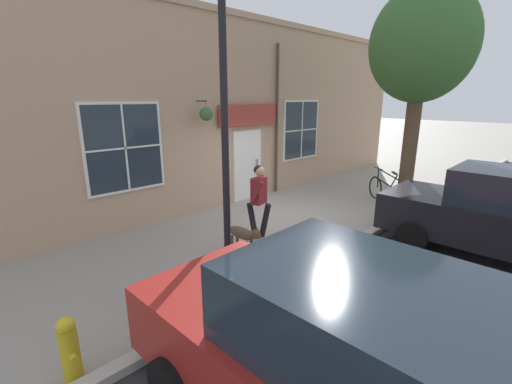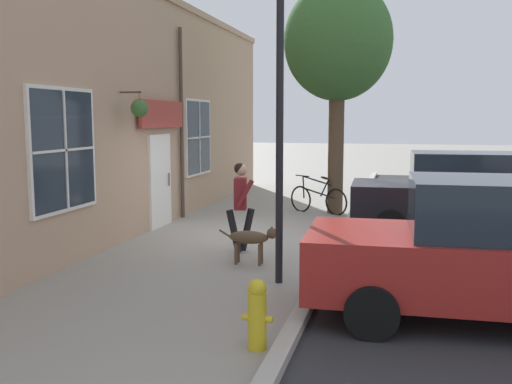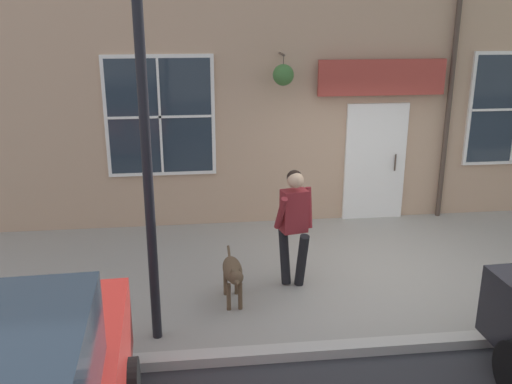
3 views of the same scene
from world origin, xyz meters
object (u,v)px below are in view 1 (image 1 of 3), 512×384
street_tree_by_curb (422,50)px  fire_hydrant (69,348)px  parked_car_nearest_curb (349,365)px  street_lamp (223,68)px  dog_on_leash (244,234)px  leaning_bicycle (388,190)px  parked_car_mid_block (508,216)px  pedestrian_walking (259,195)px

street_tree_by_curb → fire_hydrant: (0.22, -9.17, -3.86)m
parked_car_nearest_curb → street_lamp: (-2.83, 1.01, 2.57)m
dog_on_leash → street_lamp: size_ratio=0.20×
dog_on_leash → leaning_bicycle: leaning_bicycle is taller
dog_on_leash → street_lamp: 3.21m
dog_on_leash → street_lamp: (0.67, -0.95, 3.00)m
parked_car_mid_block → leaning_bicycle: bearing=148.6°
street_tree_by_curb → parked_car_mid_block: 4.92m
parked_car_nearest_curb → dog_on_leash: bearing=150.8°
pedestrian_walking → fire_hydrant: 4.58m
street_tree_by_curb → street_lamp: (-0.08, -6.66, -0.81)m
parked_car_mid_block → fire_hydrant: 7.47m
street_lamp → parked_car_mid_block: bearing=56.9°
parked_car_mid_block → parked_car_nearest_curb: bearing=-90.9°
leaning_bicycle → parked_car_nearest_curb: bearing=-67.0°
dog_on_leash → street_lamp: street_lamp is taller
leaning_bicycle → parked_car_mid_block: 3.85m
parked_car_nearest_curb → parked_car_mid_block: size_ratio=1.00×
parked_car_mid_block → street_lamp: bearing=-123.1°
dog_on_leash → parked_car_nearest_curb: bearing=-29.2°
leaning_bicycle → street_lamp: size_ratio=0.30×
pedestrian_walking → leaning_bicycle: 4.75m
parked_car_nearest_curb → fire_hydrant: bearing=-149.4°
pedestrian_walking → parked_car_nearest_curb: (3.95, -2.82, -0.11)m
leaning_bicycle → parked_car_mid_block: (3.26, -1.99, 0.50)m
parked_car_nearest_curb → fire_hydrant: parked_car_nearest_curb is taller
parked_car_nearest_curb → parked_car_mid_block: 5.48m
fire_hydrant → dog_on_leash: bearing=105.6°
street_tree_by_curb → fire_hydrant: size_ratio=7.69×
pedestrian_walking → fire_hydrant: (1.42, -4.31, -0.59)m
dog_on_leash → parked_car_mid_block: (3.58, 3.53, 0.43)m
pedestrian_walking → leaning_bicycle: (0.77, 4.65, -0.61)m
pedestrian_walking → fire_hydrant: size_ratio=2.15×
pedestrian_walking → dog_on_leash: (0.45, -0.87, -0.54)m
parked_car_nearest_curb → street_lamp: street_lamp is taller
leaning_bicycle → parked_car_nearest_curb: size_ratio=0.37×
parked_car_nearest_curb → street_lamp: 3.95m
street_tree_by_curb → parked_car_mid_block: (2.83, -2.19, -3.38)m
street_tree_by_curb → leaning_bicycle: bearing=-154.9°
dog_on_leash → parked_car_mid_block: size_ratio=0.25×
dog_on_leash → street_lamp: bearing=-54.9°
leaning_bicycle → parked_car_nearest_curb: parked_car_nearest_curb is taller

